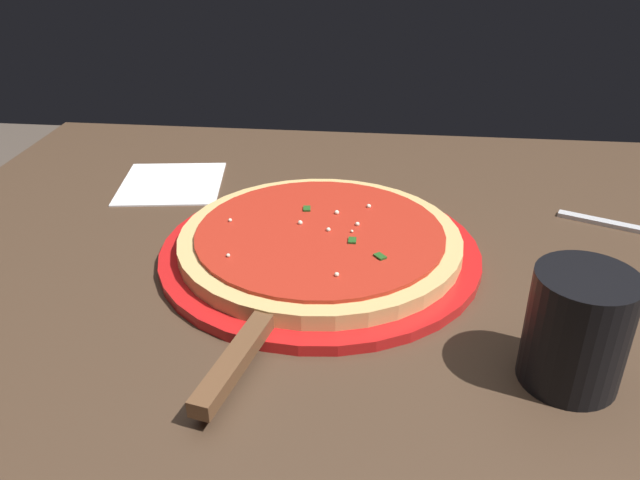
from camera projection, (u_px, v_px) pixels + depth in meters
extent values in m
cube|color=black|center=(123.00, 329.00, 1.20)|extent=(0.06, 0.06, 0.70)
cube|color=black|center=(563.00, 359.00, 1.12)|extent=(0.06, 0.06, 0.70)
cube|color=#473323|center=(310.00, 277.00, 0.67)|extent=(0.95, 0.86, 0.03)
cylinder|color=red|center=(320.00, 252.00, 0.68)|extent=(0.34, 0.34, 0.01)
cylinder|color=#DBB26B|center=(320.00, 241.00, 0.67)|extent=(0.30, 0.30, 0.02)
cylinder|color=red|center=(320.00, 232.00, 0.67)|extent=(0.26, 0.26, 0.00)
sphere|color=#EFEACC|center=(337.00, 275.00, 0.59)|extent=(0.00, 0.00, 0.00)
sphere|color=#EFEACC|center=(230.00, 220.00, 0.69)|extent=(0.00, 0.00, 0.00)
sphere|color=#EFEACC|center=(328.00, 230.00, 0.67)|extent=(0.00, 0.00, 0.00)
sphere|color=#EFEACC|center=(228.00, 255.00, 0.62)|extent=(0.00, 0.00, 0.00)
sphere|color=#EFEACC|center=(300.00, 223.00, 0.68)|extent=(0.01, 0.01, 0.01)
sphere|color=#EFEACC|center=(369.00, 206.00, 0.72)|extent=(0.01, 0.01, 0.01)
sphere|color=#EFEACC|center=(352.00, 231.00, 0.66)|extent=(0.00, 0.00, 0.00)
sphere|color=#EFEACC|center=(357.00, 224.00, 0.68)|extent=(0.00, 0.00, 0.00)
sphere|color=#EFEACC|center=(337.00, 212.00, 0.70)|extent=(0.01, 0.01, 0.01)
cube|color=#23561E|center=(307.00, 209.00, 0.71)|extent=(0.01, 0.01, 0.00)
cube|color=#23561E|center=(352.00, 239.00, 0.65)|extent=(0.01, 0.01, 0.00)
cube|color=#23561E|center=(380.00, 256.00, 0.62)|extent=(0.01, 0.01, 0.00)
cube|color=silver|center=(288.00, 292.00, 0.60)|extent=(0.09, 0.10, 0.00)
cube|color=brown|center=(237.00, 358.00, 0.51)|extent=(0.05, 0.13, 0.01)
cylinder|color=black|center=(577.00, 329.00, 0.49)|extent=(0.08, 0.08, 0.10)
cube|color=white|center=(172.00, 183.00, 0.85)|extent=(0.15, 0.16, 0.00)
cube|color=silver|center=(625.00, 227.00, 0.74)|extent=(0.14, 0.07, 0.00)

